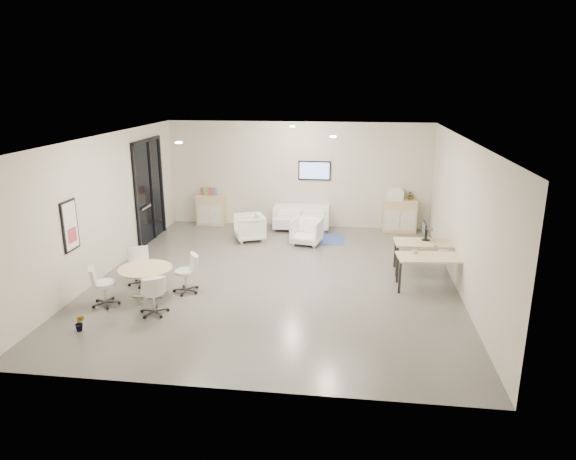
# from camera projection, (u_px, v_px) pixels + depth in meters

# --- Properties ---
(room_shell) EXTENTS (9.60, 10.60, 4.80)m
(room_shell) POSITION_uv_depth(u_px,v_px,m) (276.00, 210.00, 11.37)
(room_shell) COLOR #57544F
(room_shell) RESTS_ON ground
(glass_door) EXTENTS (0.09, 1.90, 2.85)m
(glass_door) POSITION_uv_depth(u_px,v_px,m) (149.00, 188.00, 14.27)
(glass_door) COLOR black
(glass_door) RESTS_ON room_shell
(artwork) EXTENTS (0.05, 0.54, 1.04)m
(artwork) POSITION_uv_depth(u_px,v_px,m) (70.00, 226.00, 10.35)
(artwork) COLOR black
(artwork) RESTS_ON room_shell
(wall_tv) EXTENTS (0.98, 0.06, 0.58)m
(wall_tv) POSITION_uv_depth(u_px,v_px,m) (314.00, 171.00, 15.52)
(wall_tv) COLOR black
(wall_tv) RESTS_ON room_shell
(ceiling_spots) EXTENTS (3.14, 4.14, 0.03)m
(ceiling_spots) POSITION_uv_depth(u_px,v_px,m) (273.00, 134.00, 11.75)
(ceiling_spots) COLOR #FFEAC6
(ceiling_spots) RESTS_ON room_shell
(sideboard_left) EXTENTS (0.84, 0.44, 0.95)m
(sideboard_left) POSITION_uv_depth(u_px,v_px,m) (211.00, 210.00, 16.07)
(sideboard_left) COLOR tan
(sideboard_left) RESTS_ON room_shell
(sideboard_right) EXTENTS (0.98, 0.47, 0.98)m
(sideboard_right) POSITION_uv_depth(u_px,v_px,m) (400.00, 215.00, 15.34)
(sideboard_right) COLOR tan
(sideboard_right) RESTS_ON room_shell
(books) EXTENTS (0.49, 0.14, 0.22)m
(books) POSITION_uv_depth(u_px,v_px,m) (209.00, 191.00, 15.92)
(books) COLOR red
(books) RESTS_ON sideboard_left
(printer) EXTENTS (0.51, 0.43, 0.35)m
(printer) POSITION_uv_depth(u_px,v_px,m) (395.00, 194.00, 15.18)
(printer) COLOR white
(printer) RESTS_ON sideboard_right
(loveseat) EXTENTS (1.72, 0.94, 0.63)m
(loveseat) POSITION_uv_depth(u_px,v_px,m) (301.00, 218.00, 15.59)
(loveseat) COLOR white
(loveseat) RESTS_ON room_shell
(blue_rug) EXTENTS (1.65, 1.15, 0.01)m
(blue_rug) POSITION_uv_depth(u_px,v_px,m) (316.00, 239.00, 14.70)
(blue_rug) COLOR #304992
(blue_rug) RESTS_ON room_shell
(armchair_left) EXTENTS (0.98, 1.01, 0.81)m
(armchair_left) POSITION_uv_depth(u_px,v_px,m) (249.00, 226.00, 14.52)
(armchair_left) COLOR white
(armchair_left) RESTS_ON room_shell
(armchair_right) EXTENTS (0.89, 0.85, 0.79)m
(armchair_right) POSITION_uv_depth(u_px,v_px,m) (307.00, 230.00, 14.14)
(armchair_right) COLOR white
(armchair_right) RESTS_ON room_shell
(desk_rear) EXTENTS (1.48, 0.78, 0.76)m
(desk_rear) POSITION_uv_depth(u_px,v_px,m) (426.00, 245.00, 11.93)
(desk_rear) COLOR tan
(desk_rear) RESTS_ON room_shell
(desk_front) EXTENTS (1.50, 0.86, 0.75)m
(desk_front) POSITION_uv_depth(u_px,v_px,m) (431.00, 260.00, 10.98)
(desk_front) COLOR tan
(desk_front) RESTS_ON room_shell
(monitor) EXTENTS (0.20, 0.50, 0.44)m
(monitor) POSITION_uv_depth(u_px,v_px,m) (425.00, 230.00, 11.99)
(monitor) COLOR black
(monitor) RESTS_ON desk_rear
(round_table) EXTENTS (1.10, 1.10, 0.67)m
(round_table) POSITION_uv_depth(u_px,v_px,m) (145.00, 272.00, 10.55)
(round_table) COLOR tan
(round_table) RESTS_ON room_shell
(meeting_chairs) EXTENTS (2.20, 2.20, 0.82)m
(meeting_chairs) POSITION_uv_depth(u_px,v_px,m) (146.00, 280.00, 10.59)
(meeting_chairs) COLOR white
(meeting_chairs) RESTS_ON room_shell
(plant_cabinet) EXTENTS (0.30, 0.32, 0.23)m
(plant_cabinet) POSITION_uv_depth(u_px,v_px,m) (411.00, 196.00, 15.16)
(plant_cabinet) COLOR #3F7F3F
(plant_cabinet) RESTS_ON sideboard_right
(plant_floor) EXTENTS (0.24, 0.35, 0.14)m
(plant_floor) POSITION_uv_depth(u_px,v_px,m) (80.00, 327.00, 9.27)
(plant_floor) COLOR #3F7F3F
(plant_floor) RESTS_ON room_shell
(cup) EXTENTS (0.15, 0.13, 0.12)m
(cup) POSITION_uv_depth(u_px,v_px,m) (415.00, 251.00, 11.12)
(cup) COLOR white
(cup) RESTS_ON desk_front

